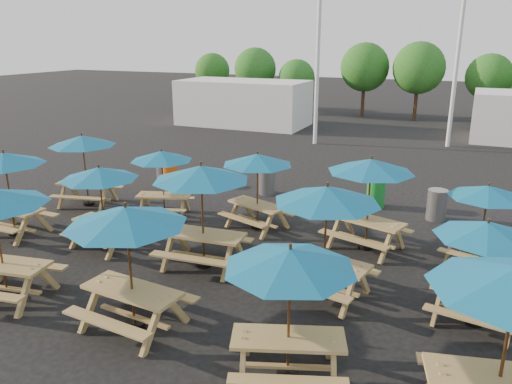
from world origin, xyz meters
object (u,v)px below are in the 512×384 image
at_px(waste_bin_0, 164,168).
at_px(picnic_unit_4, 100,178).
at_px(picnic_unit_7, 201,179).
at_px(waste_bin_3, 376,193).
at_px(waste_bin_1, 170,171).
at_px(waste_bin_2, 267,181).
at_px(picnic_unit_1, 5,164).
at_px(picnic_unit_6, 127,223).
at_px(picnic_unit_10, 327,201).
at_px(picnic_unit_2, 83,145).
at_px(picnic_unit_13, 486,236).
at_px(picnic_unit_11, 371,171).
at_px(picnic_unit_14, 487,196).
at_px(picnic_unit_9, 290,266).
at_px(waste_bin_4, 437,205).
at_px(picnic_unit_8, 257,164).
at_px(picnic_unit_5, 162,160).

bearing_deg(waste_bin_0, picnic_unit_4, -70.14).
height_order(picnic_unit_7, waste_bin_3, picnic_unit_7).
height_order(picnic_unit_4, waste_bin_1, picnic_unit_4).
bearing_deg(waste_bin_0, waste_bin_3, -0.05).
bearing_deg(waste_bin_2, picnic_unit_1, -128.68).
height_order(picnic_unit_1, picnic_unit_6, picnic_unit_6).
xyz_separation_m(picnic_unit_7, picnic_unit_10, (3.08, -0.26, -0.06)).
xyz_separation_m(picnic_unit_2, picnic_unit_13, (11.95, -2.77, -0.21)).
bearing_deg(picnic_unit_4, picnic_unit_6, -35.02).
relative_size(picnic_unit_11, picnic_unit_14, 1.21).
bearing_deg(picnic_unit_10, picnic_unit_13, 12.77).
distance_m(picnic_unit_4, picnic_unit_9, 7.04).
bearing_deg(waste_bin_2, picnic_unit_4, -109.39).
bearing_deg(waste_bin_4, waste_bin_1, 178.40).
height_order(picnic_unit_8, picnic_unit_9, picnic_unit_9).
bearing_deg(waste_bin_1, picnic_unit_11, -22.04).
relative_size(picnic_unit_6, picnic_unit_7, 0.97).
bearing_deg(waste_bin_1, picnic_unit_1, -100.43).
distance_m(picnic_unit_6, picnic_unit_10, 4.00).
bearing_deg(waste_bin_3, picnic_unit_1, -143.99).
bearing_deg(waste_bin_1, picnic_unit_2, -107.13).
distance_m(picnic_unit_4, waste_bin_2, 6.65).
distance_m(picnic_unit_9, waste_bin_0, 12.79).
xyz_separation_m(picnic_unit_9, waste_bin_4, (1.63, 8.87, -1.54)).
height_order(picnic_unit_10, waste_bin_1, picnic_unit_10).
height_order(picnic_unit_5, waste_bin_1, picnic_unit_5).
relative_size(picnic_unit_2, waste_bin_2, 2.68).
xyz_separation_m(waste_bin_2, waste_bin_4, (5.77, -0.41, 0.00)).
relative_size(picnic_unit_5, picnic_unit_9, 0.89).
relative_size(picnic_unit_14, waste_bin_0, 2.39).
bearing_deg(waste_bin_3, picnic_unit_4, -133.87).
bearing_deg(picnic_unit_2, picnic_unit_11, -12.58).
height_order(waste_bin_1, waste_bin_3, same).
height_order(waste_bin_2, waste_bin_4, same).
distance_m(picnic_unit_4, waste_bin_3, 8.75).
relative_size(picnic_unit_9, waste_bin_2, 2.81).
bearing_deg(waste_bin_4, picnic_unit_13, -78.79).
bearing_deg(waste_bin_0, picnic_unit_14, -16.97).
distance_m(picnic_unit_13, waste_bin_2, 9.46).
bearing_deg(picnic_unit_2, picnic_unit_7, -36.70).
height_order(picnic_unit_1, picnic_unit_7, picnic_unit_7).
xyz_separation_m(picnic_unit_1, picnic_unit_8, (6.15, 3.17, -0.12)).
height_order(picnic_unit_6, waste_bin_3, picnic_unit_6).
height_order(picnic_unit_2, picnic_unit_11, picnic_unit_11).
height_order(picnic_unit_5, waste_bin_0, picnic_unit_5).
xyz_separation_m(picnic_unit_4, picnic_unit_5, (0.09, 2.69, -0.10)).
relative_size(picnic_unit_1, waste_bin_2, 2.51).
bearing_deg(picnic_unit_11, picnic_unit_5, -163.44).
bearing_deg(waste_bin_2, picnic_unit_10, -58.46).
distance_m(picnic_unit_8, picnic_unit_14, 5.98).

